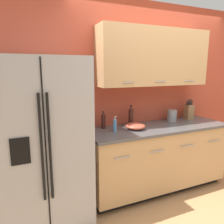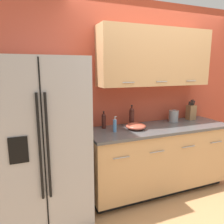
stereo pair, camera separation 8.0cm
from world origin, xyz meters
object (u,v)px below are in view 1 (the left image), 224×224
(steel_canister, at_px, (172,116))
(knife_block, at_px, (189,111))
(soap_dispenser, at_px, (115,125))
(wine_bottle, at_px, (131,116))
(mixing_bowl, at_px, (135,126))
(oil_bottle, at_px, (103,121))
(refrigerator, at_px, (42,144))

(steel_canister, bearing_deg, knife_block, 2.73)
(soap_dispenser, distance_m, steel_canister, 1.02)
(wine_bottle, relative_size, mixing_bowl, 1.11)
(knife_block, height_order, mixing_bowl, knife_block)
(soap_dispenser, xyz_separation_m, steel_canister, (1.01, 0.17, 0.00))
(soap_dispenser, height_order, steel_canister, soap_dispenser)
(oil_bottle, height_order, mixing_bowl, oil_bottle)
(refrigerator, distance_m, mixing_bowl, 1.18)
(wine_bottle, bearing_deg, steel_canister, -2.26)
(mixing_bowl, bearing_deg, knife_block, 9.78)
(soap_dispenser, bearing_deg, mixing_bowl, 0.47)
(wine_bottle, relative_size, oil_bottle, 1.25)
(soap_dispenser, bearing_deg, wine_bottle, 30.40)
(knife_block, distance_m, soap_dispenser, 1.36)
(soap_dispenser, distance_m, oil_bottle, 0.21)
(soap_dispenser, distance_m, mixing_bowl, 0.30)
(steel_canister, distance_m, mixing_bowl, 0.73)
(knife_block, height_order, oil_bottle, knife_block)
(refrigerator, xyz_separation_m, mixing_bowl, (1.17, 0.06, 0.06))
(refrigerator, xyz_separation_m, soap_dispenser, (0.88, 0.05, 0.10))
(oil_bottle, distance_m, steel_canister, 1.08)
(mixing_bowl, bearing_deg, steel_canister, 13.01)
(knife_block, distance_m, wine_bottle, 1.01)
(refrigerator, xyz_separation_m, wine_bottle, (1.21, 0.25, 0.15))
(knife_block, bearing_deg, steel_canister, -177.27)
(oil_bottle, bearing_deg, steel_canister, -1.79)
(oil_bottle, xyz_separation_m, mixing_bowl, (0.37, -0.20, -0.06))
(wine_bottle, xyz_separation_m, soap_dispenser, (-0.33, -0.19, -0.05))
(refrigerator, relative_size, mixing_bowl, 7.03)
(refrigerator, height_order, steel_canister, refrigerator)
(soap_dispenser, xyz_separation_m, mixing_bowl, (0.30, 0.00, -0.04))
(wine_bottle, distance_m, oil_bottle, 0.40)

